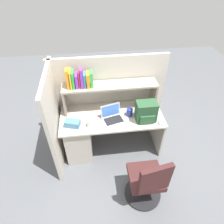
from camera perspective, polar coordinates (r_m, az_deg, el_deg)
name	(u,v)px	position (r m, az deg, el deg)	size (l,w,h in m)	color
ground_plane	(112,146)	(3.67, -0.10, -9.61)	(8.00, 8.00, 0.00)	#595B60
desk	(88,132)	(3.36, -6.75, -5.76)	(1.60, 0.70, 0.73)	beige
cubicle_partition_rear	(109,99)	(3.41, -0.89, 3.72)	(1.84, 0.05, 1.55)	#BCB5A8
cubicle_partition_left	(55,120)	(3.12, -15.72, -2.30)	(0.05, 1.06, 1.55)	#BCB5A8
overhead_hutch	(110,90)	(3.08, -0.58, 6.29)	(1.44, 0.28, 0.45)	gray
reference_books_on_shelf	(79,79)	(2.95, -9.24, 9.18)	(0.37, 0.18, 0.30)	orange
laptop	(112,117)	(3.05, 0.08, -1.29)	(0.36, 0.32, 0.22)	#B7BABF
backpack	(146,112)	(3.02, 9.65, 0.03)	(0.30, 0.23, 0.32)	#264C2D
computer_mouse	(161,123)	(3.09, 13.80, -2.96)	(0.06, 0.10, 0.03)	silver
paper_cup	(90,123)	(2.96, -6.32, -3.25)	(0.08, 0.08, 0.10)	white
tissue_box	(72,124)	(3.00, -11.16, -3.22)	(0.22, 0.12, 0.10)	teal
snack_canister	(130,112)	(3.12, 4.98, -0.05)	(0.10, 0.10, 0.13)	navy
office_chair	(147,183)	(2.84, 9.86, -19.15)	(0.52, 0.52, 0.93)	black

